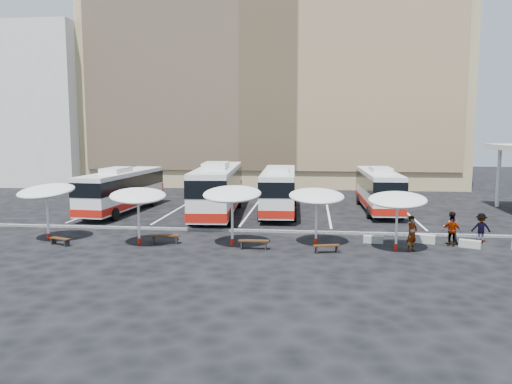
# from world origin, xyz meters

# --- Properties ---
(ground) EXTENTS (120.00, 120.00, 0.00)m
(ground) POSITION_xyz_m (0.00, 0.00, 0.00)
(ground) COLOR black
(ground) RESTS_ON ground
(sandstone_building) EXTENTS (42.00, 18.25, 29.60)m
(sandstone_building) POSITION_xyz_m (0.00, 31.87, 12.63)
(sandstone_building) COLOR tan
(sandstone_building) RESTS_ON ground
(apartment_block) EXTENTS (14.00, 14.00, 18.00)m
(apartment_block) POSITION_xyz_m (-28.00, 28.00, 9.00)
(apartment_block) COLOR silver
(apartment_block) RESTS_ON ground
(curb_divider) EXTENTS (34.00, 0.25, 0.15)m
(curb_divider) POSITION_xyz_m (0.00, 0.50, 0.07)
(curb_divider) COLOR black
(curb_divider) RESTS_ON ground
(bay_lines) EXTENTS (24.15, 12.00, 0.01)m
(bay_lines) POSITION_xyz_m (0.00, 8.00, 0.01)
(bay_lines) COLOR white
(bay_lines) RESTS_ON ground
(bus_0) EXTENTS (3.22, 11.21, 3.51)m
(bus_0) POSITION_xyz_m (-9.85, 6.94, 1.79)
(bus_0) COLOR white
(bus_0) RESTS_ON ground
(bus_1) EXTENTS (3.57, 12.79, 4.01)m
(bus_1) POSITION_xyz_m (-2.24, 6.32, 2.05)
(bus_1) COLOR white
(bus_1) RESTS_ON ground
(bus_2) EXTENTS (2.98, 11.54, 3.64)m
(bus_2) POSITION_xyz_m (2.20, 8.02, 1.86)
(bus_2) COLOR white
(bus_2) RESTS_ON ground
(bus_3) EXTENTS (2.73, 11.09, 3.51)m
(bus_3) POSITION_xyz_m (9.89, 9.72, 1.79)
(bus_3) COLOR white
(bus_3) RESTS_ON ground
(sunshade_0) EXTENTS (3.91, 3.94, 3.33)m
(sunshade_0) POSITION_xyz_m (-10.44, -3.06, 2.83)
(sunshade_0) COLOR white
(sunshade_0) RESTS_ON ground
(sunshade_1) EXTENTS (3.98, 4.00, 3.21)m
(sunshade_1) POSITION_xyz_m (-4.78, -3.65, 2.73)
(sunshade_1) COLOR white
(sunshade_1) RESTS_ON ground
(sunshade_2) EXTENTS (3.35, 3.39, 3.36)m
(sunshade_2) POSITION_xyz_m (0.40, -3.29, 2.85)
(sunshade_2) COLOR white
(sunshade_2) RESTS_ON ground
(sunshade_3) EXTENTS (3.52, 3.56, 3.19)m
(sunshade_3) POSITION_xyz_m (4.98, -2.56, 2.71)
(sunshade_3) COLOR white
(sunshade_3) RESTS_ON ground
(sunshade_4) EXTENTS (3.54, 3.57, 3.17)m
(sunshade_4) POSITION_xyz_m (9.18, -3.43, 2.69)
(sunshade_4) COLOR white
(sunshade_4) RESTS_ON ground
(wood_bench_0) EXTENTS (1.37, 0.84, 0.41)m
(wood_bench_0) POSITION_xyz_m (-9.06, -4.33, 0.31)
(wood_bench_0) COLOR black
(wood_bench_0) RESTS_ON ground
(wood_bench_1) EXTENTS (1.66, 0.66, 0.50)m
(wood_bench_1) POSITION_xyz_m (-3.42, -3.31, 0.38)
(wood_bench_1) COLOR black
(wood_bench_1) RESTS_ON ground
(wood_bench_2) EXTENTS (1.62, 0.44, 0.50)m
(wood_bench_2) POSITION_xyz_m (1.67, -4.04, 0.38)
(wood_bench_2) COLOR black
(wood_bench_2) RESTS_ON ground
(wood_bench_3) EXTENTS (1.42, 0.72, 0.42)m
(wood_bench_3) POSITION_xyz_m (5.52, -4.40, 0.32)
(wood_bench_3) COLOR black
(wood_bench_3) RESTS_ON ground
(conc_bench_0) EXTENTS (1.12, 0.48, 0.41)m
(conc_bench_0) POSITION_xyz_m (8.19, -1.80, 0.20)
(conc_bench_0) COLOR gray
(conc_bench_0) RESTS_ON ground
(conc_bench_1) EXTENTS (1.35, 0.79, 0.48)m
(conc_bench_1) POSITION_xyz_m (11.01, -1.46, 0.24)
(conc_bench_1) COLOR gray
(conc_bench_1) RESTS_ON ground
(conc_bench_2) EXTENTS (1.15, 0.78, 0.41)m
(conc_bench_2) POSITION_xyz_m (13.27, -2.34, 0.21)
(conc_bench_2) COLOR gray
(conc_bench_2) RESTS_ON ground
(passenger_0) EXTENTS (0.82, 0.80, 1.90)m
(passenger_0) POSITION_xyz_m (9.96, -3.59, 0.95)
(passenger_0) COLOR black
(passenger_0) RESTS_ON ground
(passenger_1) EXTENTS (0.95, 0.78, 1.83)m
(passenger_1) POSITION_xyz_m (12.46, -1.55, 0.91)
(passenger_1) COLOR black
(passenger_1) RESTS_ON ground
(passenger_2) EXTENTS (1.05, 0.77, 1.66)m
(passenger_2) POSITION_xyz_m (12.37, -1.99, 0.83)
(passenger_2) COLOR black
(passenger_2) RESTS_ON ground
(passenger_3) EXTENTS (1.13, 0.71, 1.67)m
(passenger_3) POSITION_xyz_m (14.22, -1.04, 0.84)
(passenger_3) COLOR black
(passenger_3) RESTS_ON ground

